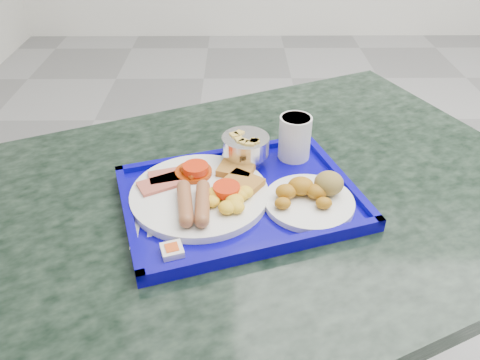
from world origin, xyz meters
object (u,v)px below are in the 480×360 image
object	(u,v)px
juice_cup	(295,136)
tray	(240,198)
main_plate	(204,192)
bread_plate	(311,195)
table	(244,267)
fruit_bowl	(246,146)

from	to	relation	value
juice_cup	tray	bearing A→B (deg)	-129.57
main_plate	bread_plate	distance (m)	0.21
tray	main_plate	size ratio (longest dim) A/B	1.96
table	juice_cup	xyz separation A→B (m)	(0.11, 0.12, 0.28)
table	fruit_bowl	xyz separation A→B (m)	(0.00, 0.09, 0.28)
bread_plate	fruit_bowl	bearing A→B (deg)	132.01
main_plate	fruit_bowl	size ratio (longest dim) A/B	2.69
tray	main_plate	bearing A→B (deg)	-175.52
table	fruit_bowl	size ratio (longest dim) A/B	15.20
table	bread_plate	xyz separation A→B (m)	(0.13, -0.05, 0.25)
table	main_plate	bearing A→B (deg)	-159.14
tray	bread_plate	distance (m)	0.14
fruit_bowl	juice_cup	bearing A→B (deg)	15.44
bread_plate	tray	bearing A→B (deg)	170.90
table	tray	xyz separation A→B (m)	(-0.01, -0.03, 0.22)
table	main_plate	world-z (taller)	main_plate
table	main_plate	size ratio (longest dim) A/B	5.65
main_plate	juice_cup	distance (m)	0.25
tray	bread_plate	world-z (taller)	bread_plate
main_plate	fruit_bowl	distance (m)	0.15
tray	fruit_bowl	xyz separation A→B (m)	(0.01, 0.12, 0.05)
bread_plate	fruit_bowl	size ratio (longest dim) A/B	1.73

